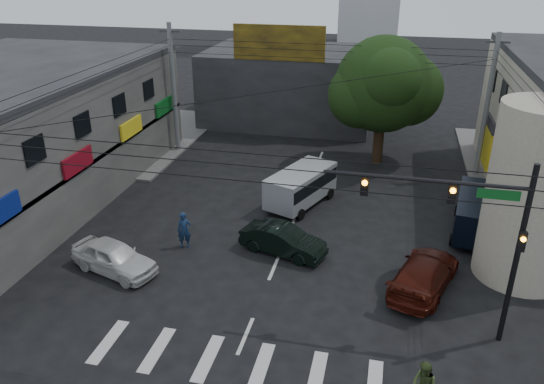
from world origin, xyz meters
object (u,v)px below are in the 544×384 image
(dark_sedan, at_px, (283,240))
(white_compact, at_px, (114,257))
(street_tree, at_px, (383,85))
(navy_van, at_px, (476,215))
(utility_pole_far_left, at_px, (174,90))
(maroon_sedan, at_px, (424,274))
(silver_minivan, at_px, (301,188))
(utility_pole_far_right, at_px, (487,108))
(traffic_officer, at_px, (184,230))
(traffic_gantry, at_px, (472,223))

(dark_sedan, relative_size, white_compact, 0.97)
(street_tree, distance_m, dark_sedan, 14.92)
(dark_sedan, relative_size, navy_van, 0.82)
(utility_pole_far_left, distance_m, dark_sedan, 16.93)
(navy_van, bearing_deg, white_compact, 123.13)
(maroon_sedan, xyz_separation_m, silver_minivan, (-6.75, 7.15, 0.30))
(utility_pole_far_right, xyz_separation_m, silver_minivan, (-10.51, -7.00, -3.55))
(silver_minivan, bearing_deg, maroon_sedan, -115.14)
(utility_pole_far_right, xyz_separation_m, navy_van, (-0.99, -8.33, -3.55))
(utility_pole_far_right, bearing_deg, silver_minivan, -146.33)
(traffic_officer, bearing_deg, utility_pole_far_right, 23.64)
(utility_pole_far_left, relative_size, silver_minivan, 1.73)
(street_tree, bearing_deg, maroon_sedan, -79.76)
(street_tree, xyz_separation_m, white_compact, (-11.11, -16.94, -4.74))
(maroon_sedan, height_order, navy_van, navy_van)
(dark_sedan, bearing_deg, utility_pole_far_left, 56.55)
(utility_pole_far_right, bearing_deg, utility_pole_far_left, 180.00)
(utility_pole_far_left, height_order, maroon_sedan, utility_pole_far_left)
(traffic_gantry, height_order, maroon_sedan, traffic_gantry)
(white_compact, relative_size, navy_van, 0.85)
(traffic_gantry, bearing_deg, traffic_officer, 162.99)
(street_tree, xyz_separation_m, maroon_sedan, (2.74, -15.15, -4.72))
(silver_minivan, bearing_deg, traffic_gantry, -120.39)
(traffic_gantry, distance_m, utility_pole_far_left, 25.00)
(street_tree, bearing_deg, traffic_officer, -121.79)
(maroon_sedan, bearing_deg, utility_pole_far_left, -21.12)
(utility_pole_far_left, bearing_deg, navy_van, -22.61)
(traffic_gantry, distance_m, navy_van, 9.61)
(utility_pole_far_left, height_order, silver_minivan, utility_pole_far_left)
(utility_pole_far_left, bearing_deg, silver_minivan, -33.71)
(street_tree, height_order, silver_minivan, street_tree)
(traffic_gantry, relative_size, utility_pole_far_left, 0.78)
(utility_pole_far_left, height_order, dark_sedan, utility_pole_far_left)
(traffic_gantry, distance_m, white_compact, 15.52)
(dark_sedan, bearing_deg, traffic_officer, 112.85)
(navy_van, xyz_separation_m, traffic_officer, (-14.28, -4.82, -0.10))
(white_compact, height_order, traffic_officer, traffic_officer)
(dark_sedan, bearing_deg, utility_pole_far_right, -23.07)
(utility_pole_far_right, height_order, white_compact, utility_pole_far_right)
(street_tree, distance_m, navy_van, 11.70)
(utility_pole_far_left, distance_m, utility_pole_far_right, 21.00)
(white_compact, bearing_deg, utility_pole_far_right, -29.84)
(traffic_gantry, height_order, traffic_officer, traffic_gantry)
(utility_pole_far_left, distance_m, silver_minivan, 13.10)
(dark_sedan, relative_size, silver_minivan, 0.85)
(street_tree, height_order, utility_pole_far_left, utility_pole_far_left)
(traffic_officer, bearing_deg, dark_sedan, -10.66)
(traffic_gantry, relative_size, navy_van, 1.32)
(white_compact, relative_size, silver_minivan, 0.88)
(utility_pole_far_left, height_order, white_compact, utility_pole_far_left)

